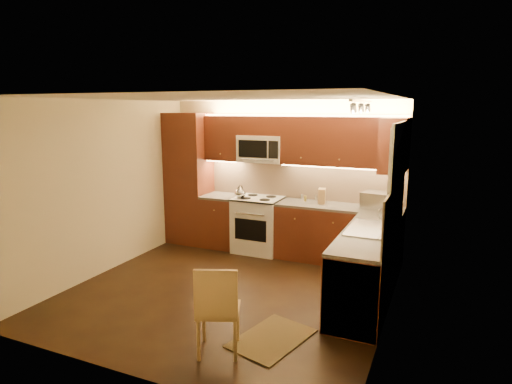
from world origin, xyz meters
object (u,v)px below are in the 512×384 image
at_px(kettle, 240,192).
at_px(microwave, 262,149).
at_px(sink, 370,223).
at_px(dining_chair, 219,308).
at_px(stove, 258,224).
at_px(soap_bottle, 386,218).
at_px(knife_block, 322,196).
at_px(toaster_oven, 378,201).

bearing_deg(kettle, microwave, 56.17).
height_order(microwave, sink, microwave).
bearing_deg(sink, dining_chair, -121.07).
bearing_deg(dining_chair, kettle, 89.81).
bearing_deg(sink, stove, 150.64).
distance_m(stove, sink, 2.35).
relative_size(soap_bottle, dining_chair, 0.22).
bearing_deg(dining_chair, stove, 84.23).
bearing_deg(soap_bottle, stove, 140.97).
height_order(stove, microwave, microwave).
relative_size(stove, microwave, 1.21).
distance_m(kettle, knife_block, 1.34).
bearing_deg(knife_block, dining_chair, -103.85).
height_order(sink, knife_block, knife_block).
relative_size(stove, dining_chair, 1.00).
bearing_deg(microwave, toaster_oven, -3.37).
distance_m(microwave, kettle, 0.79).
xyz_separation_m(kettle, toaster_oven, (2.18, 0.18, -0.00)).
bearing_deg(soap_bottle, microwave, 137.92).
bearing_deg(stove, toaster_oven, 0.66).
relative_size(toaster_oven, soap_bottle, 2.15).
bearing_deg(sink, microwave, 147.79).
xyz_separation_m(toaster_oven, knife_block, (-0.86, 0.06, -0.01)).
distance_m(microwave, dining_chair, 3.48).
distance_m(kettle, dining_chair, 3.11).
xyz_separation_m(microwave, knife_block, (1.05, -0.05, -0.70)).
relative_size(sink, toaster_oven, 2.01).
distance_m(sink, soap_bottle, 0.32).
xyz_separation_m(microwave, dining_chair, (0.87, -3.13, -1.26)).
bearing_deg(soap_bottle, sink, -135.82).
bearing_deg(microwave, knife_block, -2.76).
relative_size(kettle, soap_bottle, 1.09).
xyz_separation_m(soap_bottle, dining_chair, (-1.28, -2.15, -0.54)).
height_order(microwave, toaster_oven, microwave).
height_order(sink, kettle, kettle).
height_order(stove, sink, sink).
relative_size(knife_block, dining_chair, 0.26).
bearing_deg(soap_bottle, kettle, 146.46).
xyz_separation_m(toaster_oven, soap_bottle, (0.23, -0.87, -0.03)).
bearing_deg(microwave, soap_bottle, -24.57).
bearing_deg(toaster_oven, knife_block, -172.54).
bearing_deg(dining_chair, toaster_oven, 48.94).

